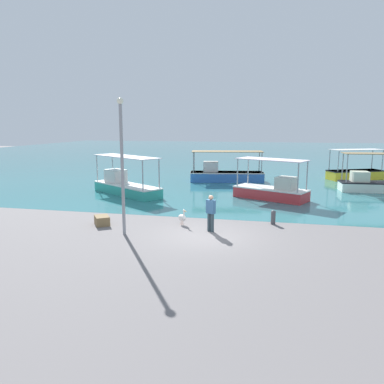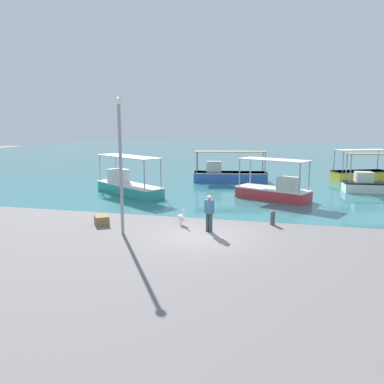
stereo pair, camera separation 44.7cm
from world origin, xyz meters
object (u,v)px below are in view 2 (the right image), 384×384
object	(u,v)px
lamp_post	(120,160)
fishing_boat_outer	(228,174)
fishing_boat_center	(127,185)
fisherman_standing	(209,212)
fishing_boat_far_right	(275,190)
pelican	(181,217)
mooring_bollard	(273,217)
cargo_crate	(102,220)
fishing_boat_far_left	(377,184)
fishing_boat_near_left	(360,173)

from	to	relation	value
lamp_post	fishing_boat_outer	bearing A→B (deg)	82.12
fishing_boat_center	fisherman_standing	world-z (taller)	fishing_boat_center
fishing_boat_far_right	pelican	bearing A→B (deg)	-119.55
pelican	fisherman_standing	bearing A→B (deg)	-28.91
fishing_boat_far_right	mooring_bollard	world-z (taller)	fishing_boat_far_right
lamp_post	mooring_bollard	world-z (taller)	lamp_post
fishing_boat_far_right	fisherman_standing	world-z (taller)	fishing_boat_far_right
fishing_boat_center	cargo_crate	size ratio (longest dim) A/B	6.72
pelican	mooring_bollard	world-z (taller)	pelican
fisherman_standing	fishing_boat_outer	bearing A→B (deg)	95.02
pelican	lamp_post	xyz separation A→B (m)	(-2.14, -2.10, 2.94)
fishing_boat_far_left	fisherman_standing	xyz separation A→B (m)	(-9.82, -12.79, 0.29)
fisherman_standing	pelican	bearing A→B (deg)	151.09
lamp_post	cargo_crate	size ratio (longest dim) A/B	6.66
lamp_post	mooring_bollard	size ratio (longest dim) A/B	8.45
lamp_post	fisherman_standing	world-z (taller)	lamp_post
fishing_boat_near_left	fisherman_standing	distance (m)	21.52
fishing_boat_far_left	lamp_post	bearing A→B (deg)	-133.87
fishing_boat_outer	fishing_boat_far_left	world-z (taller)	fishing_boat_far_left
fishing_boat_near_left	fishing_boat_outer	world-z (taller)	fishing_boat_near_left
fishing_boat_far_left	mooring_bollard	bearing A→B (deg)	-122.94
mooring_bollard	fishing_boat_far_right	bearing A→B (deg)	90.69
pelican	mooring_bollard	distance (m)	4.44
fishing_boat_outer	cargo_crate	distance (m)	15.98
cargo_crate	fishing_boat_far_left	bearing A→B (deg)	40.12
fishing_boat_far_right	pelican	distance (m)	8.58
fishing_boat_outer	fisherman_standing	size ratio (longest dim) A/B	3.81
fishing_boat_outer	cargo_crate	size ratio (longest dim) A/B	7.25
lamp_post	pelican	bearing A→B (deg)	44.47
fishing_boat_outer	mooring_bollard	xyz separation A→B (m)	(4.13, -13.57, -0.27)
pelican	lamp_post	size ratio (longest dim) A/B	0.14
fishing_boat_far_right	pelican	world-z (taller)	fishing_boat_far_right
lamp_post	fisherman_standing	size ratio (longest dim) A/B	3.50
fishing_boat_far_left	pelican	bearing A→B (deg)	-133.57
fisherman_standing	mooring_bollard	bearing A→B (deg)	34.56
fishing_boat_near_left	fishing_boat_center	xyz separation A→B (m)	(-17.23, -11.17, 0.06)
lamp_post	mooring_bollard	bearing A→B (deg)	26.10
fishing_boat_near_left	pelican	distance (m)	21.54
fishing_boat_near_left	fishing_boat_far_right	xyz separation A→B (m)	(-7.11, -10.84, 0.05)
fishing_boat_outer	fisherman_standing	world-z (taller)	fishing_boat_outer
lamp_post	mooring_bollard	xyz separation A→B (m)	(6.44, 3.16, -2.94)
fishing_boat_outer	fishing_boat_far_left	size ratio (longest dim) A/B	1.29
fishing_boat_outer	cargo_crate	xyz separation A→B (m)	(-3.99, -15.47, -0.42)
fishing_boat_center	pelican	bearing A→B (deg)	-50.50
fishing_boat_far_right	mooring_bollard	xyz separation A→B (m)	(0.08, -6.40, -0.25)
fishing_boat_center	pelican	xyz separation A→B (m)	(5.89, -7.14, -0.26)
fishing_boat_far_right	fisherman_standing	distance (m)	8.74
fishing_boat_outer	fishing_boat_far_left	distance (m)	11.50
fishing_boat_far_right	fishing_boat_center	xyz separation A→B (m)	(-10.12, -0.32, 0.01)
fishing_boat_center	cargo_crate	xyz separation A→B (m)	(2.08, -7.98, -0.41)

